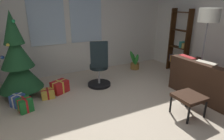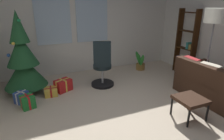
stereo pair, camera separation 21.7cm
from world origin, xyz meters
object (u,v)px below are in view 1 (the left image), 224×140
gift_box_green (25,105)px  gift_box_gold (48,94)px  potted_plant (135,63)px  floor_lamp (208,20)px  holiday_tree (18,62)px  gift_box_blue (18,100)px  office_chair (99,69)px  bookshelf (179,46)px  gift_box_red (60,87)px  footstool (189,98)px

gift_box_green → gift_box_gold: 0.61m
potted_plant → floor_lamp: bearing=-74.6°
holiday_tree → floor_lamp: size_ratio=1.22×
gift_box_blue → gift_box_green: bearing=-66.5°
office_chair → floor_lamp: 2.59m
gift_box_green → floor_lamp: size_ratio=0.16×
gift_box_green → gift_box_blue: (-0.12, 0.27, -0.01)m
gift_box_green → gift_box_gold: (0.47, 0.39, -0.05)m
gift_box_blue → potted_plant: 3.36m
office_chair → bookshelf: bearing=-1.3°
holiday_tree → potted_plant: (3.15, 0.29, -0.54)m
gift_box_green → gift_box_blue: size_ratio=0.97×
gift_box_red → gift_box_blue: gift_box_red is taller
gift_box_blue → potted_plant: potted_plant is taller
holiday_tree → bookshelf: (4.15, -0.43, 0.02)m
gift_box_blue → footstool: bearing=-32.6°
gift_box_red → potted_plant: bearing=13.1°
office_chair → footstool: bearing=-63.5°
footstool → gift_box_green: bearing=150.6°
gift_box_red → office_chair: 0.99m
footstool → floor_lamp: 1.76m
gift_box_red → floor_lamp: size_ratio=0.23×
gift_box_green → gift_box_blue: 0.30m
office_chair → potted_plant: office_chair is taller
potted_plant → gift_box_green: bearing=-161.4°
gift_box_red → potted_plant: (2.38, 0.55, 0.08)m
footstool → gift_box_gold: (-2.15, 1.86, -0.26)m
footstool → bookshelf: 2.41m
holiday_tree → gift_box_blue: bearing=-102.9°
gift_box_blue → office_chair: 1.84m
footstool → office_chair: size_ratio=0.42×
office_chair → bookshelf: (2.46, -0.06, 0.33)m
gift_box_red → gift_box_green: 0.91m
gift_box_gold → floor_lamp: (3.19, -1.21, 1.51)m
gift_box_gold → gift_box_blue: (-0.59, -0.12, 0.04)m
footstool → holiday_tree: (-2.62, 2.24, 0.41)m
gift_box_blue → floor_lamp: size_ratio=0.17×
gift_box_red → gift_box_green: size_ratio=1.46×
gift_box_blue → floor_lamp: (3.78, -1.10, 1.48)m
gift_box_green → bookshelf: 4.21m
gift_box_green → office_chair: size_ratio=0.26×
gift_box_blue → floor_lamp: 4.20m
bookshelf → office_chair: bearing=178.7°
footstool → floor_lamp: bearing=31.8°
floor_lamp → potted_plant: floor_lamp is taller
gift_box_green → footstool: bearing=-29.4°
footstool → gift_box_green: (-2.62, 1.48, -0.21)m
gift_box_red → gift_box_gold: bearing=-158.0°
gift_box_blue → gift_box_gold: bearing=11.2°
floor_lamp → potted_plant: (-0.52, 1.88, -1.38)m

